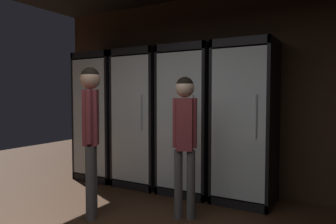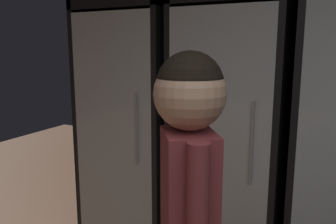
{
  "view_description": "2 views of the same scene",
  "coord_description": "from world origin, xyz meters",
  "px_view_note": "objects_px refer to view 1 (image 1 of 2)",
  "views": [
    {
      "loc": [
        1.46,
        -1.26,
        1.36
      ],
      "look_at": [
        -0.61,
        2.33,
        1.14
      ],
      "focal_mm": 33.61,
      "sensor_mm": 36.0,
      "label": 1
    },
    {
      "loc": [
        -0.61,
        0.37,
        1.68
      ],
      "look_at": [
        -1.6,
        2.36,
        1.26
      ],
      "focal_mm": 36.85,
      "sensor_mm": 36.0,
      "label": 2
    }
  ],
  "objects_px": {
    "cooler_center": "(190,121)",
    "shopper_far": "(91,124)",
    "cooler_left": "(143,119)",
    "cooler_right": "(246,124)",
    "cooler_far_left": "(104,117)",
    "shopper_near": "(185,129)"
  },
  "relations": [
    {
      "from": "cooler_right",
      "to": "shopper_near",
      "type": "distance_m",
      "value": 1.02
    },
    {
      "from": "shopper_near",
      "to": "shopper_far",
      "type": "distance_m",
      "value": 1.04
    },
    {
      "from": "cooler_center",
      "to": "shopper_near",
      "type": "bearing_deg",
      "value": -67.46
    },
    {
      "from": "cooler_left",
      "to": "cooler_center",
      "type": "bearing_deg",
      "value": 0.16
    },
    {
      "from": "cooler_center",
      "to": "shopper_far",
      "type": "distance_m",
      "value": 1.5
    },
    {
      "from": "cooler_left",
      "to": "shopper_far",
      "type": "distance_m",
      "value": 1.43
    },
    {
      "from": "cooler_center",
      "to": "cooler_right",
      "type": "relative_size",
      "value": 1.0
    },
    {
      "from": "cooler_left",
      "to": "shopper_near",
      "type": "distance_m",
      "value": 1.5
    },
    {
      "from": "cooler_center",
      "to": "cooler_right",
      "type": "distance_m",
      "value": 0.79
    },
    {
      "from": "cooler_far_left",
      "to": "shopper_far",
      "type": "xyz_separation_m",
      "value": [
        1.05,
        -1.4,
        0.05
      ]
    },
    {
      "from": "cooler_right",
      "to": "shopper_near",
      "type": "bearing_deg",
      "value": -113.57
    },
    {
      "from": "cooler_right",
      "to": "shopper_far",
      "type": "relative_size",
      "value": 1.22
    },
    {
      "from": "cooler_center",
      "to": "cooler_right",
      "type": "height_order",
      "value": "same"
    },
    {
      "from": "cooler_left",
      "to": "cooler_right",
      "type": "relative_size",
      "value": 1.0
    },
    {
      "from": "cooler_left",
      "to": "shopper_near",
      "type": "height_order",
      "value": "cooler_left"
    },
    {
      "from": "cooler_right",
      "to": "shopper_far",
      "type": "height_order",
      "value": "cooler_right"
    },
    {
      "from": "cooler_left",
      "to": "cooler_right",
      "type": "height_order",
      "value": "same"
    },
    {
      "from": "cooler_left",
      "to": "cooler_center",
      "type": "xyz_separation_m",
      "value": [
        0.8,
        0.0,
        0.0
      ]
    },
    {
      "from": "cooler_far_left",
      "to": "cooler_left",
      "type": "height_order",
      "value": "same"
    },
    {
      "from": "cooler_far_left",
      "to": "shopper_near",
      "type": "bearing_deg",
      "value": -25.25
    },
    {
      "from": "cooler_right",
      "to": "shopper_far",
      "type": "distance_m",
      "value": 1.93
    },
    {
      "from": "cooler_left",
      "to": "shopper_far",
      "type": "bearing_deg",
      "value": -79.54
    }
  ]
}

